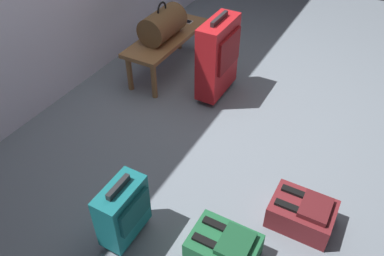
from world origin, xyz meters
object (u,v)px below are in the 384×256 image
(cell_phone, at_px, (185,21))
(suitcase_upright_red, at_px, (218,57))
(bench, at_px, (167,41))
(backpack_maroon, at_px, (302,213))
(duffel_bag_brown, at_px, (163,24))
(suitcase_small_teal, at_px, (123,211))
(backpack_green, at_px, (224,248))

(cell_phone, xyz_separation_m, suitcase_upright_red, (-0.47, -0.58, 0.00))
(bench, bearing_deg, backpack_maroon, -124.36)
(duffel_bag_brown, distance_m, cell_phone, 0.42)
(suitcase_upright_red, xyz_separation_m, suitcase_small_teal, (-1.60, -0.18, -0.14))
(duffel_bag_brown, bearing_deg, suitcase_upright_red, -96.85)
(duffel_bag_brown, relative_size, backpack_green, 1.16)
(duffel_bag_brown, distance_m, backpack_maroon, 2.02)
(bench, distance_m, backpack_green, 2.09)
(duffel_bag_brown, relative_size, suitcase_small_teal, 0.96)
(bench, relative_size, suitcase_small_teal, 2.17)
(duffel_bag_brown, bearing_deg, suitcase_small_teal, -155.29)
(suitcase_small_teal, relative_size, backpack_green, 1.21)
(suitcase_small_teal, bearing_deg, backpack_maroon, -56.30)
(duffel_bag_brown, xyz_separation_m, cell_phone, (0.40, -0.00, -0.13))
(suitcase_small_teal, height_order, backpack_green, suitcase_small_teal)
(cell_phone, height_order, suitcase_small_teal, suitcase_small_teal)
(bench, height_order, cell_phone, cell_phone)
(bench, bearing_deg, suitcase_upright_red, -102.53)
(suitcase_upright_red, relative_size, backpack_maroon, 1.94)
(bench, distance_m, cell_phone, 0.34)
(suitcase_small_teal, bearing_deg, duffel_bag_brown, 24.71)
(bench, xyz_separation_m, duffel_bag_brown, (-0.06, -0.00, 0.19))
(cell_phone, bearing_deg, bench, 179.33)
(backpack_green, relative_size, backpack_maroon, 1.00)
(suitcase_upright_red, height_order, suitcase_small_teal, suitcase_upright_red)
(duffel_bag_brown, bearing_deg, cell_phone, -0.57)
(suitcase_upright_red, relative_size, backpack_green, 1.94)
(backpack_maroon, bearing_deg, cell_phone, 48.42)
(duffel_bag_brown, bearing_deg, backpack_green, -138.63)
(cell_phone, height_order, suitcase_upright_red, suitcase_upright_red)
(cell_phone, height_order, backpack_maroon, cell_phone)
(suitcase_small_teal, distance_m, backpack_maroon, 1.08)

